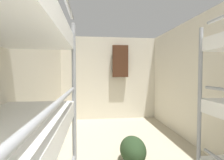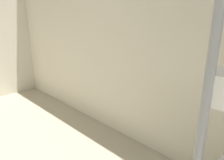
{
  "view_description": "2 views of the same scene",
  "coord_description": "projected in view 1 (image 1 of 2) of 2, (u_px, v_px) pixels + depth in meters",
  "views": [
    {
      "loc": [
        -0.54,
        0.47,
        1.35
      ],
      "look_at": [
        -0.09,
        4.13,
        1.2
      ],
      "focal_mm": 28.0,
      "sensor_mm": 36.0,
      "label": 1
    },
    {
      "loc": [
        -0.22,
        1.99,
        1.32
      ],
      "look_at": [
        0.82,
        3.03,
        0.84
      ],
      "focal_mm": 35.0,
      "sensor_mm": 36.0,
      "label": 2
    }
  ],
  "objects": [
    {
      "name": "duffel_bag",
      "position": [
        133.0,
        150.0,
        2.62
      ],
      "size": [
        0.39,
        0.54,
        0.39
      ],
      "color": "#23381E",
      "rests_on": "ground_plane"
    },
    {
      "name": "wall_back",
      "position": [
        109.0,
        78.0,
        5.1
      ],
      "size": [
        2.85,
        0.06,
        2.38
      ],
      "color": "beige",
      "rests_on": "ground_plane"
    },
    {
      "name": "wall_left",
      "position": [
        21.0,
        86.0,
        2.17
      ],
      "size": [
        0.06,
        5.63,
        2.38
      ],
      "color": "beige",
      "rests_on": "ground_plane"
    },
    {
      "name": "hanging_coat",
      "position": [
        120.0,
        61.0,
        4.97
      ],
      "size": [
        0.44,
        0.12,
        0.9
      ],
      "color": "#472819"
    }
  ]
}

